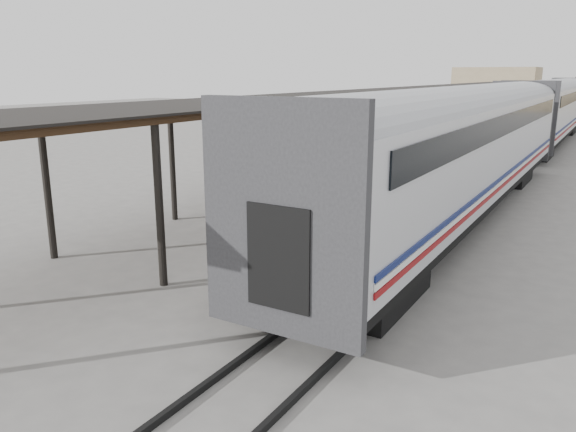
{
  "coord_description": "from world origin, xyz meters",
  "views": [
    {
      "loc": [
        7.85,
        -11.52,
        5.01
      ],
      "look_at": [
        1.18,
        -0.3,
        1.7
      ],
      "focal_mm": 35.0,
      "sensor_mm": 36.0,
      "label": 1
    }
  ],
  "objects_px": {
    "pedestrian": "(365,171)",
    "luggage_tug": "(429,154)",
    "baggage_cart": "(264,268)",
    "porter": "(251,230)"
  },
  "relations": [
    {
      "from": "baggage_cart",
      "to": "porter",
      "type": "distance_m",
      "value": 1.28
    },
    {
      "from": "luggage_tug",
      "to": "pedestrian",
      "type": "xyz_separation_m",
      "value": [
        -0.22,
        -8.47,
        0.26
      ]
    },
    {
      "from": "luggage_tug",
      "to": "pedestrian",
      "type": "distance_m",
      "value": 8.48
    },
    {
      "from": "pedestrian",
      "to": "luggage_tug",
      "type": "bearing_deg",
      "value": -80.76
    },
    {
      "from": "baggage_cart",
      "to": "luggage_tug",
      "type": "bearing_deg",
      "value": 102.78
    },
    {
      "from": "pedestrian",
      "to": "baggage_cart",
      "type": "bearing_deg",
      "value": 112.92
    },
    {
      "from": "luggage_tug",
      "to": "pedestrian",
      "type": "bearing_deg",
      "value": -70.49
    },
    {
      "from": "baggage_cart",
      "to": "porter",
      "type": "bearing_deg",
      "value": -74.83
    },
    {
      "from": "baggage_cart",
      "to": "porter",
      "type": "xyz_separation_m",
      "value": [
        0.1,
        -0.65,
        1.1
      ]
    },
    {
      "from": "baggage_cart",
      "to": "porter",
      "type": "relative_size",
      "value": 1.41
    }
  ]
}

